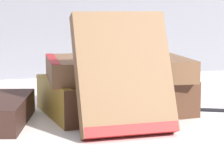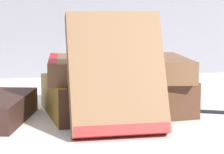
{
  "view_description": "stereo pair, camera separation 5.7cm",
  "coord_description": "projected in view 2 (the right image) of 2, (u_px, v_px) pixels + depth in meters",
  "views": [
    {
      "loc": [
        -0.17,
        -0.59,
        0.15
      ],
      "look_at": [
        0.01,
        0.03,
        0.05
      ],
      "focal_mm": 75.0,
      "sensor_mm": 36.0,
      "label": 1
    },
    {
      "loc": [
        -0.11,
        -0.6,
        0.15
      ],
      "look_at": [
        0.01,
        0.03,
        0.05
      ],
      "focal_mm": 75.0,
      "sensor_mm": 36.0,
      "label": 2
    }
  ],
  "objects": [
    {
      "name": "reading_glasses",
      "position": [
        85.0,
        95.0,
        0.8
      ],
      "size": [
        0.1,
        0.05,
        0.0
      ],
      "rotation": [
        0.0,
        0.0,
        -0.17
      ],
      "color": "#4C3828",
      "rests_on": "ground_plane"
    },
    {
      "name": "pocket_watch",
      "position": [
        132.0,
        56.0,
        0.66
      ],
      "size": [
        0.05,
        0.06,
        0.01
      ],
      "color": "silver",
      "rests_on": "book_flat_top"
    },
    {
      "name": "book_leaning_front",
      "position": [
        117.0,
        77.0,
        0.55
      ],
      "size": [
        0.12,
        0.08,
        0.15
      ],
      "rotation": [
        -0.39,
        0.0,
        0.0
      ],
      "color": "brown",
      "rests_on": "ground_plane"
    },
    {
      "name": "ground_plane",
      "position": [
        107.0,
        120.0,
        0.63
      ],
      "size": [
        3.0,
        3.0,
        0.0
      ],
      "primitive_type": "plane",
      "color": "silver"
    },
    {
      "name": "book_flat_bottom",
      "position": [
        112.0,
        95.0,
        0.67
      ],
      "size": [
        0.21,
        0.17,
        0.05
      ],
      "rotation": [
        0.0,
        0.0,
        0.09
      ],
      "color": "#4C2D1E",
      "rests_on": "ground_plane"
    },
    {
      "name": "book_flat_top",
      "position": [
        114.0,
        68.0,
        0.66
      ],
      "size": [
        0.21,
        0.16,
        0.03
      ],
      "rotation": [
        0.0,
        0.0,
        -0.09
      ],
      "color": "brown",
      "rests_on": "book_flat_bottom"
    }
  ]
}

